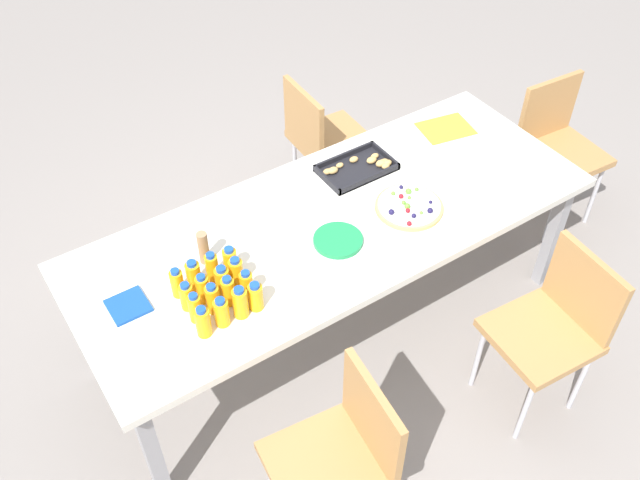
% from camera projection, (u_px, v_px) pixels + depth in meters
% --- Properties ---
extents(ground_plane, '(12.00, 12.00, 0.00)m').
position_uv_depth(ground_plane, '(333.00, 323.00, 3.62)').
color(ground_plane, gray).
extents(party_table, '(2.37, 0.91, 0.73)m').
position_uv_depth(party_table, '(335.00, 229.00, 3.15)').
color(party_table, silver).
rests_on(party_table, ground_plane).
extents(chair_far_right, '(0.42, 0.42, 0.83)m').
position_uv_depth(chair_far_right, '(322.00, 136.00, 3.93)').
color(chair_far_right, '#B7844C').
rests_on(chair_far_right, ground_plane).
extents(chair_end, '(0.43, 0.43, 0.83)m').
position_uv_depth(chair_end, '(557.00, 141.00, 3.90)').
color(chair_end, '#B7844C').
rests_on(chair_end, ground_plane).
extents(chair_near_right, '(0.43, 0.43, 0.83)m').
position_uv_depth(chair_near_right, '(555.00, 322.00, 2.98)').
color(chair_near_right, '#B7844C').
rests_on(chair_near_right, ground_plane).
extents(chair_near_left, '(0.44, 0.44, 0.83)m').
position_uv_depth(chair_near_left, '(343.00, 452.00, 2.55)').
color(chair_near_left, '#B7844C').
rests_on(chair_near_left, ground_plane).
extents(juice_bottle_0, '(0.06, 0.06, 0.14)m').
position_uv_depth(juice_bottle_0, '(203.00, 322.00, 2.61)').
color(juice_bottle_0, '#F9AE14').
rests_on(juice_bottle_0, party_table).
extents(juice_bottle_1, '(0.06, 0.06, 0.13)m').
position_uv_depth(juice_bottle_1, '(222.00, 312.00, 2.65)').
color(juice_bottle_1, '#FAAD14').
rests_on(juice_bottle_1, party_table).
extents(juice_bottle_2, '(0.06, 0.06, 0.15)m').
position_uv_depth(juice_bottle_2, '(240.00, 303.00, 2.67)').
color(juice_bottle_2, '#FAAD14').
rests_on(juice_bottle_2, party_table).
extents(juice_bottle_3, '(0.06, 0.06, 0.13)m').
position_uv_depth(juice_bottle_3, '(256.00, 297.00, 2.70)').
color(juice_bottle_3, '#FAAD14').
rests_on(juice_bottle_3, party_table).
extents(juice_bottle_4, '(0.05, 0.05, 0.14)m').
position_uv_depth(juice_bottle_4, '(195.00, 308.00, 2.66)').
color(juice_bottle_4, '#F9AE14').
rests_on(juice_bottle_4, party_table).
extents(juice_bottle_5, '(0.06, 0.06, 0.14)m').
position_uv_depth(juice_bottle_5, '(213.00, 299.00, 2.69)').
color(juice_bottle_5, '#F9AD14').
rests_on(juice_bottle_5, party_table).
extents(juice_bottle_6, '(0.05, 0.05, 0.14)m').
position_uv_depth(juice_bottle_6, '(228.00, 291.00, 2.72)').
color(juice_bottle_6, '#FAAE14').
rests_on(juice_bottle_6, party_table).
extents(juice_bottle_7, '(0.05, 0.05, 0.14)m').
position_uv_depth(juice_bottle_7, '(246.00, 285.00, 2.74)').
color(juice_bottle_7, '#F9AE14').
rests_on(juice_bottle_7, party_table).
extents(juice_bottle_8, '(0.05, 0.05, 0.13)m').
position_uv_depth(juice_bottle_8, '(187.00, 297.00, 2.70)').
color(juice_bottle_8, '#F9AD14').
rests_on(juice_bottle_8, party_table).
extents(juice_bottle_9, '(0.05, 0.05, 0.14)m').
position_uv_depth(juice_bottle_9, '(203.00, 289.00, 2.73)').
color(juice_bottle_9, '#FAAE14').
rests_on(juice_bottle_9, party_table).
extents(juice_bottle_10, '(0.06, 0.06, 0.13)m').
position_uv_depth(juice_bottle_10, '(222.00, 280.00, 2.76)').
color(juice_bottle_10, '#F9AC14').
rests_on(juice_bottle_10, party_table).
extents(juice_bottle_11, '(0.06, 0.06, 0.14)m').
position_uv_depth(juice_bottle_11, '(236.00, 272.00, 2.79)').
color(juice_bottle_11, '#F9AE14').
rests_on(juice_bottle_11, party_table).
extents(juice_bottle_12, '(0.05, 0.05, 0.14)m').
position_uv_depth(juice_bottle_12, '(177.00, 283.00, 2.75)').
color(juice_bottle_12, '#F9AC14').
rests_on(juice_bottle_12, party_table).
extents(juice_bottle_13, '(0.06, 0.06, 0.15)m').
position_uv_depth(juice_bottle_13, '(194.00, 276.00, 2.77)').
color(juice_bottle_13, '#F9AB14').
rests_on(juice_bottle_13, party_table).
extents(juice_bottle_14, '(0.05, 0.05, 0.15)m').
position_uv_depth(juice_bottle_14, '(212.00, 268.00, 2.80)').
color(juice_bottle_14, '#FAAD14').
rests_on(juice_bottle_14, party_table).
extents(juice_bottle_15, '(0.06, 0.06, 0.14)m').
position_uv_depth(juice_bottle_15, '(230.00, 261.00, 2.84)').
color(juice_bottle_15, '#F9AE14').
rests_on(juice_bottle_15, party_table).
extents(fruit_pizza, '(0.31, 0.31, 0.05)m').
position_uv_depth(fruit_pizza, '(409.00, 207.00, 3.15)').
color(fruit_pizza, tan).
rests_on(fruit_pizza, party_table).
extents(snack_tray, '(0.35, 0.22, 0.04)m').
position_uv_depth(snack_tray, '(359.00, 167.00, 3.35)').
color(snack_tray, black).
rests_on(snack_tray, party_table).
extents(plate_stack, '(0.21, 0.21, 0.02)m').
position_uv_depth(plate_stack, '(338.00, 240.00, 3.00)').
color(plate_stack, '#1E8C4C').
rests_on(plate_stack, party_table).
extents(napkin_stack, '(0.15, 0.15, 0.01)m').
position_uv_depth(napkin_stack, '(128.00, 306.00, 2.74)').
color(napkin_stack, '#194CA5').
rests_on(napkin_stack, party_table).
extents(cardboard_tube, '(0.04, 0.04, 0.16)m').
position_uv_depth(cardboard_tube, '(204.00, 248.00, 2.87)').
color(cardboard_tube, '#9E7A56').
rests_on(cardboard_tube, party_table).
extents(paper_folder, '(0.29, 0.25, 0.01)m').
position_uv_depth(paper_folder, '(446.00, 128.00, 3.59)').
color(paper_folder, yellow).
rests_on(paper_folder, party_table).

